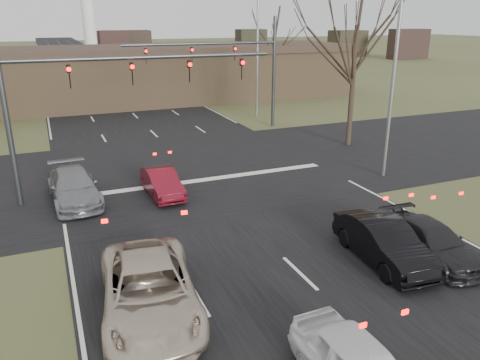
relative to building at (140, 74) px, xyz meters
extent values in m
plane|color=#414826|center=(-2.00, -38.00, -2.67)|extent=(360.00, 360.00, 0.00)
cube|color=black|center=(-2.00, 22.00, -2.66)|extent=(14.00, 300.00, 0.02)
cube|color=black|center=(-2.00, -23.00, -2.65)|extent=(200.00, 14.00, 0.02)
cube|color=brown|center=(0.00, 0.00, -0.37)|extent=(42.00, 10.00, 4.60)
cube|color=#38281E|center=(0.00, 0.00, 2.28)|extent=(42.40, 10.40, 0.70)
cylinder|color=#383A3D|center=(-10.50, -25.00, 1.33)|extent=(0.24, 0.24, 8.00)
cylinder|color=#383A3D|center=(-4.50, -25.00, 3.53)|extent=(12.00, 0.18, 0.18)
imported|color=black|center=(-7.83, -25.00, 2.83)|extent=(0.16, 0.20, 1.00)
imported|color=black|center=(-5.17, -25.00, 2.83)|extent=(0.16, 0.20, 1.00)
imported|color=black|center=(-2.50, -25.00, 2.83)|extent=(0.16, 0.20, 1.00)
imported|color=black|center=(0.17, -25.00, 2.83)|extent=(0.16, 0.20, 1.00)
cylinder|color=#383A3D|center=(7.00, -15.00, 1.33)|extent=(0.24, 0.24, 8.00)
cylinder|color=#383A3D|center=(1.50, -15.00, 3.53)|extent=(11.00, 0.18, 0.18)
imported|color=black|center=(3.86, -15.00, 2.83)|extent=(0.16, 0.20, 1.00)
imported|color=black|center=(0.71, -15.00, 2.83)|extent=(0.16, 0.20, 1.00)
imported|color=black|center=(-2.43, -15.00, 2.83)|extent=(0.16, 0.20, 1.00)
cylinder|color=gray|center=(7.00, -28.00, 2.33)|extent=(0.18, 0.18, 10.00)
cylinder|color=gray|center=(7.50, -11.00, 2.33)|extent=(0.18, 0.18, 10.00)
cylinder|color=black|center=(9.00, -22.00, 0.50)|extent=(0.32, 0.32, 6.33)
cylinder|color=black|center=(13.00, -3.00, -0.19)|extent=(0.32, 0.32, 4.95)
imported|color=beige|center=(-6.95, -35.30, -1.90)|extent=(3.21, 5.81, 1.54)
imported|color=black|center=(1.00, -35.36, -1.94)|extent=(1.95, 4.53, 1.45)
imported|color=black|center=(2.70, -35.78, -2.05)|extent=(1.99, 4.33, 1.23)
imported|color=gray|center=(-8.23, -25.50, -1.96)|extent=(2.27, 4.99, 1.42)
imported|color=maroon|center=(-4.39, -26.27, -2.05)|extent=(1.39, 3.74, 1.22)
camera|label=1|loc=(-8.97, -46.57, 5.22)|focal=35.00mm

